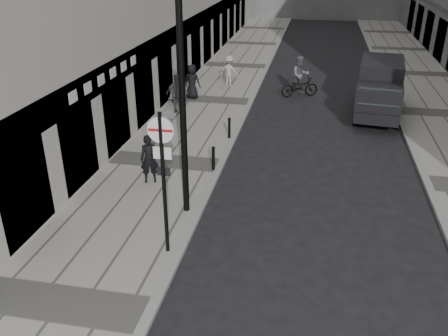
# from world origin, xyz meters

# --- Properties ---
(sidewalk) EXTENTS (4.00, 60.00, 0.12)m
(sidewalk) POSITION_xyz_m (-2.00, 18.00, 0.06)
(sidewalk) COLOR gray
(sidewalk) RESTS_ON ground
(far_sidewalk) EXTENTS (4.00, 60.00, 0.12)m
(far_sidewalk) POSITION_xyz_m (9.00, 18.00, 0.06)
(far_sidewalk) COLOR gray
(far_sidewalk) RESTS_ON ground
(walking_man) EXTENTS (0.69, 0.57, 1.62)m
(walking_man) POSITION_xyz_m (-1.98, 8.68, 0.93)
(walking_man) COLOR black
(walking_man) RESTS_ON sidewalk
(sign_post) EXTENTS (0.64, 0.10, 3.72)m
(sign_post) POSITION_xyz_m (-0.28, 5.04, 2.50)
(sign_post) COLOR black
(sign_post) RESTS_ON sidewalk
(lamppost) EXTENTS (0.31, 0.31, 6.90)m
(lamppost) POSITION_xyz_m (-0.35, 7.13, 3.96)
(lamppost) COLOR black
(lamppost) RESTS_ON sidewalk
(bollard_near) EXTENTS (0.11, 0.11, 0.80)m
(bollard_near) POSITION_xyz_m (-0.15, 13.03, 0.52)
(bollard_near) COLOR black
(bollard_near) RESTS_ON sidewalk
(bollard_far) EXTENTS (0.11, 0.11, 0.81)m
(bollard_far) POSITION_xyz_m (-0.15, 9.98, 0.52)
(bollard_far) COLOR black
(bollard_far) RESTS_ON sidewalk
(panel_van) EXTENTS (2.46, 5.26, 2.39)m
(panel_van) POSITION_xyz_m (6.02, 17.61, 1.35)
(panel_van) COLOR black
(panel_van) RESTS_ON ground
(cyclist) EXTENTS (2.07, 1.39, 2.12)m
(cyclist) POSITION_xyz_m (2.31, 19.77, 0.83)
(cyclist) COLOR black
(cyclist) RESTS_ON ground
(pedestrian_a) EXTENTS (1.06, 0.48, 1.78)m
(pedestrian_a) POSITION_xyz_m (-3.06, 15.70, 1.01)
(pedestrian_a) COLOR #515155
(pedestrian_a) RESTS_ON sidewalk
(pedestrian_b) EXTENTS (1.17, 0.81, 1.66)m
(pedestrian_b) POSITION_xyz_m (-1.57, 20.70, 0.95)
(pedestrian_b) COLOR #B0ACA3
(pedestrian_b) RESTS_ON sidewalk
(pedestrian_c) EXTENTS (0.91, 0.66, 1.72)m
(pedestrian_c) POSITION_xyz_m (-2.98, 18.03, 0.98)
(pedestrian_c) COLOR black
(pedestrian_c) RESTS_ON sidewalk
(cafe_table_near) EXTENTS (0.75, 1.69, 0.96)m
(cafe_table_near) POSITION_xyz_m (-2.80, 12.57, 0.61)
(cafe_table_near) COLOR silver
(cafe_table_near) RESTS_ON sidewalk
(cafe_table_mid) EXTENTS (0.70, 1.57, 0.90)m
(cafe_table_mid) POSITION_xyz_m (-2.80, 12.60, 0.57)
(cafe_table_mid) COLOR silver
(cafe_table_mid) RESTS_ON sidewalk
(cafe_table_far) EXTENTS (0.62, 1.41, 0.80)m
(cafe_table_far) POSITION_xyz_m (-3.60, 17.19, 0.53)
(cafe_table_far) COLOR #A4A4A6
(cafe_table_far) RESTS_ON sidewalk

